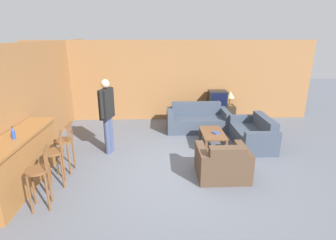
{
  "coord_description": "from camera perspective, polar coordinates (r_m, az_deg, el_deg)",
  "views": [
    {
      "loc": [
        -0.4,
        -4.92,
        2.74
      ],
      "look_at": [
        -0.18,
        0.9,
        0.85
      ],
      "focal_mm": 28.0,
      "sensor_mm": 36.0,
      "label": 1
    }
  ],
  "objects": [
    {
      "name": "book_on_table",
      "position": [
        6.73,
        10.4,
        -2.74
      ],
      "size": [
        0.22,
        0.22,
        0.03
      ],
      "color": "navy",
      "rests_on": "coffee_table"
    },
    {
      "name": "couch_far",
      "position": [
        7.95,
        6.37,
        -0.12
      ],
      "size": [
        1.81,
        0.91,
        0.79
      ],
      "color": "#384251",
      "rests_on": "ground_plane"
    },
    {
      "name": "tv_unit",
      "position": [
        8.81,
        10.52,
        1.4
      ],
      "size": [
        1.15,
        0.47,
        0.54
      ],
      "color": "#2D2319",
      "rests_on": "ground_plane"
    },
    {
      "name": "bar_chair_near",
      "position": [
        4.76,
        -26.31,
        -10.86
      ],
      "size": [
        0.44,
        0.44,
        1.06
      ],
      "color": "brown",
      "rests_on": "ground_plane"
    },
    {
      "name": "bottle",
      "position": [
        5.23,
        -30.64,
        -2.52
      ],
      "size": [
        0.06,
        0.06,
        0.23
      ],
      "color": "#234293",
      "rests_on": "bar_counter"
    },
    {
      "name": "bar_chair_mid",
      "position": [
        5.32,
        -23.44,
        -7.41
      ],
      "size": [
        0.45,
        0.45,
        1.06
      ],
      "color": "brown",
      "rests_on": "ground_plane"
    },
    {
      "name": "coffee_table",
      "position": [
        6.8,
        9.69,
        -3.08
      ],
      "size": [
        0.57,
        1.03,
        0.38
      ],
      "color": "brown",
      "rests_on": "ground_plane"
    },
    {
      "name": "wall_back",
      "position": [
        8.73,
        0.45,
        8.48
      ],
      "size": [
        9.4,
        0.08,
        2.6
      ],
      "color": "olive",
      "rests_on": "ground_plane"
    },
    {
      "name": "ground_plane",
      "position": [
        5.64,
        2.19,
        -11.07
      ],
      "size": [
        24.0,
        24.0,
        0.0
      ],
      "primitive_type": "plane",
      "color": "#565B66"
    },
    {
      "name": "loveseat_right",
      "position": [
        7.15,
        18.1,
        -3.05
      ],
      "size": [
        0.83,
        1.51,
        0.76
      ],
      "color": "#384251",
      "rests_on": "ground_plane"
    },
    {
      "name": "table_lamp",
      "position": [
        8.76,
        13.37,
        5.34
      ],
      "size": [
        0.3,
        0.3,
        0.48
      ],
      "color": "brown",
      "rests_on": "tv_unit"
    },
    {
      "name": "person_by_window",
      "position": [
        6.31,
        -13.12,
        1.66
      ],
      "size": [
        0.3,
        0.57,
        1.79
      ],
      "color": "#384260",
      "rests_on": "ground_plane"
    },
    {
      "name": "bar_counter",
      "position": [
        5.57,
        -29.48,
        -7.99
      ],
      "size": [
        0.55,
        2.28,
        1.03
      ],
      "color": "brown",
      "rests_on": "ground_plane"
    },
    {
      "name": "bar_chair_far",
      "position": [
        5.78,
        -21.61,
        -5.17
      ],
      "size": [
        0.39,
        0.39,
        1.06
      ],
      "color": "brown",
      "rests_on": "ground_plane"
    },
    {
      "name": "tv",
      "position": [
        8.68,
        10.72,
        4.67
      ],
      "size": [
        0.58,
        0.43,
        0.5
      ],
      "color": "black",
      "rests_on": "tv_unit"
    },
    {
      "name": "wall_left",
      "position": [
        7.04,
        -26.41,
        4.29
      ],
      "size": [
        0.08,
        8.68,
        2.6
      ],
      "color": "olive",
      "rests_on": "ground_plane"
    },
    {
      "name": "armchair_near",
      "position": [
        5.42,
        11.77,
        -9.31
      ],
      "size": [
        1.0,
        0.86,
        0.77
      ],
      "color": "#4C3828",
      "rests_on": "ground_plane"
    }
  ]
}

